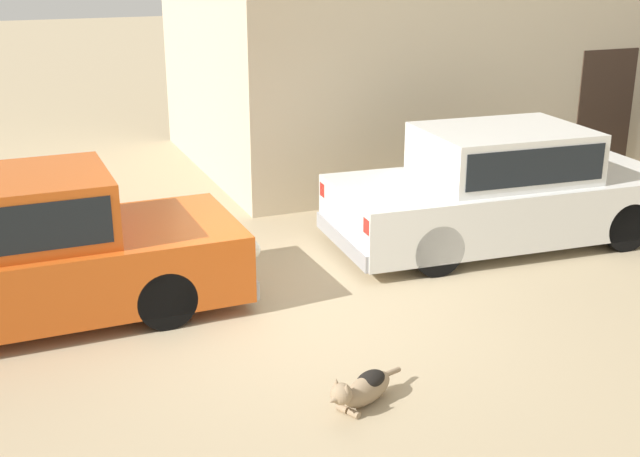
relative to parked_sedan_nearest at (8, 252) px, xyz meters
The scene contains 4 objects.
ground_plane 3.10m from the parked_sedan_nearest, 21.81° to the right, with size 80.00×80.00×0.00m, color tan.
parked_sedan_nearest is the anchor object (origin of this frame).
parked_sedan_second 5.99m from the parked_sedan_nearest, ahead, with size 4.65×2.07×1.50m.
stray_dog_spotted 3.91m from the parked_sedan_nearest, 47.58° to the right, with size 0.87×0.48×0.35m.
Camera 1 is at (-2.80, -7.14, 3.64)m, focal length 45.70 mm.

